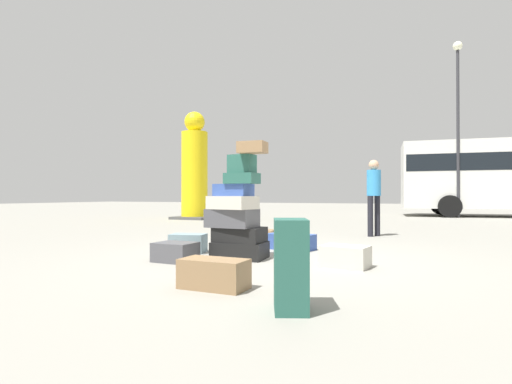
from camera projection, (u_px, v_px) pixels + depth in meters
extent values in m
plane|color=gray|center=(276.00, 258.00, 5.69)|extent=(80.00, 80.00, 0.00)
cube|color=black|center=(240.00, 250.00, 5.64)|extent=(0.76, 0.57, 0.24)
cube|color=black|center=(240.00, 234.00, 5.63)|extent=(0.68, 0.49, 0.21)
cube|color=#4C4C51|center=(232.00, 218.00, 5.64)|extent=(0.68, 0.50, 0.26)
cube|color=beige|center=(233.00, 203.00, 5.57)|extent=(0.69, 0.55, 0.18)
cube|color=#334F99|center=(234.00, 190.00, 5.75)|extent=(0.52, 0.38, 0.17)
cube|color=#26594C|center=(242.00, 178.00, 5.63)|extent=(0.46, 0.34, 0.15)
cube|color=#26594C|center=(242.00, 164.00, 5.63)|extent=(0.36, 0.27, 0.26)
cube|color=olive|center=(252.00, 148.00, 5.42)|extent=(0.38, 0.28, 0.16)
cube|color=olive|center=(256.00, 234.00, 8.04)|extent=(0.79, 0.39, 0.21)
cube|color=#26594C|center=(291.00, 265.00, 3.08)|extent=(0.37, 0.44, 0.71)
cube|color=olive|center=(214.00, 274.00, 3.82)|extent=(0.65, 0.35, 0.28)
cube|color=gray|center=(188.00, 243.00, 6.24)|extent=(0.60, 0.46, 0.29)
cube|color=#4C4C51|center=(175.00, 252.00, 5.37)|extent=(0.55, 0.44, 0.26)
cube|color=beige|center=(345.00, 256.00, 4.96)|extent=(0.62, 0.45, 0.27)
cube|color=#334F99|center=(291.00, 242.00, 6.57)|extent=(0.83, 0.56, 0.26)
cylinder|color=black|center=(377.00, 216.00, 8.76)|extent=(0.12, 0.12, 0.88)
cylinder|color=black|center=(370.00, 216.00, 8.64)|extent=(0.12, 0.12, 0.88)
cylinder|color=#338CCC|center=(374.00, 183.00, 8.71)|extent=(0.30, 0.30, 0.56)
sphere|color=tan|center=(374.00, 165.00, 8.71)|extent=(0.22, 0.22, 0.22)
cylinder|color=yellow|center=(195.00, 175.00, 15.13)|extent=(0.99, 0.99, 3.30)
sphere|color=yellow|center=(195.00, 122.00, 15.15)|extent=(0.77, 0.77, 0.77)
cube|color=#4C4C4C|center=(194.00, 218.00, 15.12)|extent=(1.38, 1.38, 0.10)
cylinder|color=black|center=(441.00, 205.00, 18.45)|extent=(0.92, 0.33, 0.90)
cylinder|color=black|center=(450.00, 206.00, 16.06)|extent=(0.92, 0.33, 0.90)
cylinder|color=#333338|center=(458.00, 133.00, 15.98)|extent=(0.12, 0.12, 6.77)
sphere|color=#F2F2CC|center=(458.00, 46.00, 16.01)|extent=(0.36, 0.36, 0.36)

